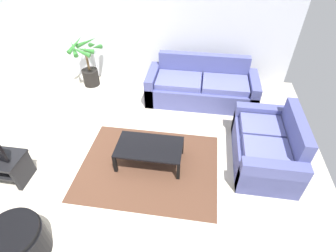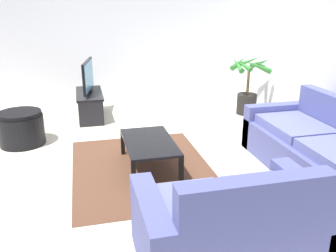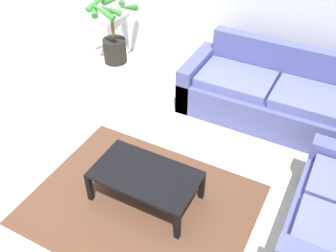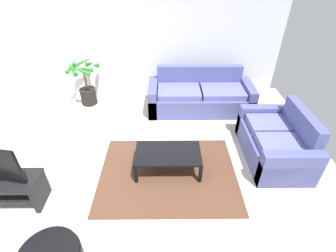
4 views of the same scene
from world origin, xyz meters
The scene contains 5 objects.
ground_plane centered at (0.00, 0.00, 0.00)m, with size 6.60×6.60×0.00m, color beige.
couch_main centered at (1.17, 2.28, 0.30)m, with size 2.26×0.90×0.90m.
coffee_table centered at (0.44, 0.36, 0.32)m, with size 1.04×0.60×0.36m.
area_rug centered at (0.44, 0.26, 0.00)m, with size 2.20×1.70×0.01m, color #513323.
potted_palm centered at (-1.40, 2.55, 0.48)m, with size 0.71×0.67×1.07m.
Camera 3 is at (1.86, -1.85, 3.11)m, focal length 41.27 mm.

